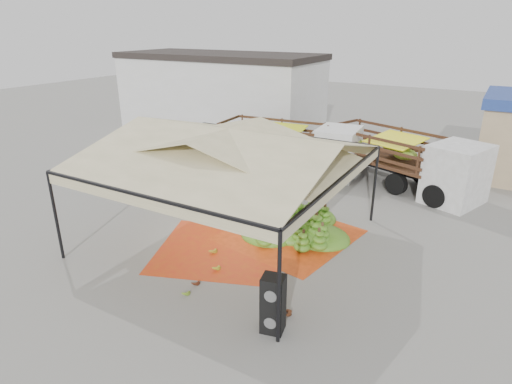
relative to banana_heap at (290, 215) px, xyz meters
The scene contains 17 objects.
ground 2.39m from the banana_heap, 130.93° to the right, with size 90.00×90.00×0.00m, color slate.
canopy_tent 3.59m from the banana_heap, 130.93° to the right, with size 8.10×8.10×4.00m.
building_white 16.95m from the banana_heap, 133.27° to the left, with size 14.30×6.30×5.40m.
tarp_left 3.04m from the banana_heap, 116.46° to the right, with size 4.19×3.99×0.01m, color red.
tarp_right 0.81m from the banana_heap, 64.00° to the right, with size 4.13×4.34×0.01m, color #E04B15.
banana_heap is the anchor object (origin of this frame).
hand_yellow_a 3.36m from the banana_heap, 116.49° to the right, with size 0.49×0.40×0.22m, color gold.
hand_yellow_b 3.90m from the banana_heap, 101.40° to the right, with size 0.44×0.36×0.20m, color gold.
hand_red_a 4.89m from the banana_heap, 99.49° to the right, with size 0.39×0.32×0.18m, color #502912.
hand_red_b 5.28m from the banana_heap, 65.58° to the right, with size 0.49×0.40×0.22m, color #562913.
hand_green 5.41m from the banana_heap, 97.75° to the right, with size 0.38×0.31×0.17m, color #4A7618.
hanging_bunches 2.54m from the banana_heap, 143.49° to the right, with size 1.74×0.24×0.20m.
speaker_stack 5.88m from the banana_heap, 68.27° to the right, with size 0.65×0.60×1.56m.
banana_leaves 3.44m from the banana_heap, behind, with size 0.96×1.36×3.70m, color #2F701E, non-canonical shape.
vendor 2.58m from the banana_heap, 114.96° to the left, with size 0.69×0.46×1.90m, color gray.
truck_left 7.16m from the banana_heap, 114.41° to the left, with size 7.34×2.98×2.46m.
truck_right 7.32m from the banana_heap, 67.87° to the left, with size 7.83×4.99×2.55m.
Camera 1 is at (7.74, -11.52, 7.20)m, focal length 30.00 mm.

